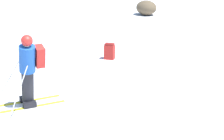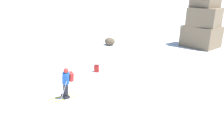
{
  "view_description": "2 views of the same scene",
  "coord_description": "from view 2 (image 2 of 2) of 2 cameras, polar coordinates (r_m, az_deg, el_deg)",
  "views": [
    {
      "loc": [
        6.0,
        -2.59,
        3.41
      ],
      "look_at": [
        -0.5,
        1.62,
        0.79
      ],
      "focal_mm": 60.0,
      "sensor_mm": 36.0,
      "label": 1
    },
    {
      "loc": [
        7.61,
        -4.62,
        5.05
      ],
      "look_at": [
        -1.73,
        3.33,
        0.61
      ],
      "focal_mm": 35.0,
      "sensor_mm": 36.0,
      "label": 2
    }
  ],
  "objects": [
    {
      "name": "spare_backpack",
      "position": [
        14.43,
        -4.05,
        0.38
      ],
      "size": [
        0.37,
        0.36,
        0.5
      ],
      "rotation": [
        0.0,
        0.0,
        0.67
      ],
      "color": "#AD231E",
      "rests_on": "ground"
    },
    {
      "name": "ground_plane",
      "position": [
        10.23,
        -8.05,
        -9.9
      ],
      "size": [
        300.0,
        300.0,
        0.0
      ],
      "primitive_type": "plane",
      "color": "white"
    },
    {
      "name": "exposed_boulder_1",
      "position": [
        21.82,
        -0.59,
        7.48
      ],
      "size": [
        1.12,
        0.95,
        0.73
      ],
      "primitive_type": "ellipsoid",
      "color": "brown",
      "rests_on": "ground"
    },
    {
      "name": "skier",
      "position": [
        10.8,
        -11.84,
        -3.0
      ],
      "size": [
        1.28,
        1.63,
        1.7
      ],
      "rotation": [
        0.0,
        0.0,
        -0.12
      ],
      "color": "yellow",
      "rests_on": "ground"
    },
    {
      "name": "rock_pillar",
      "position": [
        22.45,
        22.69,
        11.49
      ],
      "size": [
        3.04,
        2.67,
        5.61
      ],
      "color": "#7A664C",
      "rests_on": "ground"
    }
  ]
}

